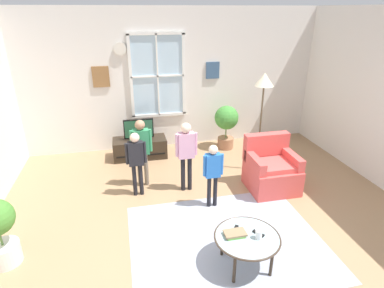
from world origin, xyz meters
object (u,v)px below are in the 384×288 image
(television, at_px, (139,129))
(potted_plant_by_window, at_px, (226,122))
(remote_near_cup, at_px, (236,229))
(floor_lamp, at_px, (264,90))
(person_blue_shirt, at_px, (213,169))
(cup, at_px, (259,234))
(book_stack, at_px, (235,234))
(person_pink_shirt, at_px, (186,149))
(remote_near_books, at_px, (258,233))
(person_black_shirt, at_px, (136,157))
(person_green_shirt, at_px, (141,146))
(coffee_table, at_px, (247,238))
(tv_stand, at_px, (140,148))
(armchair, at_px, (271,170))

(television, height_order, potted_plant_by_window, potted_plant_by_window)
(remote_near_cup, bearing_deg, floor_lamp, 60.22)
(person_blue_shirt, bearing_deg, cup, -83.19)
(book_stack, bearing_deg, potted_plant_by_window, 73.35)
(person_pink_shirt, height_order, potted_plant_by_window, person_pink_shirt)
(remote_near_books, relative_size, person_black_shirt, 0.13)
(cup, xyz_separation_m, person_black_shirt, (-1.22, 1.87, 0.20))
(book_stack, height_order, potted_plant_by_window, potted_plant_by_window)
(television, relative_size, remote_near_cup, 4.12)
(person_green_shirt, bearing_deg, television, 88.66)
(remote_near_books, height_order, remote_near_cup, same)
(coffee_table, bearing_deg, potted_plant_by_window, 75.66)
(tv_stand, height_order, television, television)
(remote_near_cup, bearing_deg, person_green_shirt, 115.03)
(person_blue_shirt, relative_size, person_green_shirt, 0.86)
(cup, relative_size, floor_lamp, 0.06)
(person_blue_shirt, bearing_deg, remote_near_cup, -92.14)
(remote_near_books, xyz_separation_m, remote_near_cup, (-0.23, 0.13, 0.00))
(potted_plant_by_window, bearing_deg, cup, -102.34)
(remote_near_books, bearing_deg, armchair, 59.62)
(armchair, height_order, book_stack, armchair)
(person_green_shirt, relative_size, person_black_shirt, 1.10)
(person_pink_shirt, bearing_deg, floor_lamp, 16.11)
(person_green_shirt, xyz_separation_m, person_black_shirt, (-0.10, -0.28, -0.06))
(armchair, xyz_separation_m, book_stack, (-1.18, -1.51, 0.11))
(coffee_table, relative_size, person_green_shirt, 0.65)
(television, bearing_deg, armchair, -39.62)
(person_pink_shirt, xyz_separation_m, person_black_shirt, (-0.78, 0.02, -0.06))
(armchair, bearing_deg, person_green_shirt, 165.19)
(coffee_table, distance_m, person_black_shirt, 2.15)
(tv_stand, xyz_separation_m, potted_plant_by_window, (1.82, 0.06, 0.39))
(television, relative_size, cup, 5.39)
(person_pink_shirt, bearing_deg, remote_near_books, -75.43)
(remote_near_cup, bearing_deg, person_black_shirt, 121.31)
(television, distance_m, cup, 3.47)
(television, xyz_separation_m, person_pink_shirt, (0.65, -1.44, 0.13))
(coffee_table, relative_size, person_black_shirt, 0.71)
(coffee_table, height_order, potted_plant_by_window, potted_plant_by_window)
(armchair, distance_m, coffee_table, 1.88)
(remote_near_cup, relative_size, person_green_shirt, 0.12)
(coffee_table, bearing_deg, person_black_shirt, 121.37)
(armchair, bearing_deg, floor_lamp, 85.55)
(television, height_order, person_green_shirt, person_green_shirt)
(book_stack, relative_size, floor_lamp, 0.14)
(cup, height_order, remote_near_cup, cup)
(coffee_table, distance_m, book_stack, 0.15)
(person_pink_shirt, relative_size, floor_lamp, 0.65)
(coffee_table, xyz_separation_m, floor_lamp, (1.10, 2.21, 1.12))
(person_black_shirt, bearing_deg, remote_near_cup, -58.69)
(book_stack, distance_m, potted_plant_by_window, 3.39)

